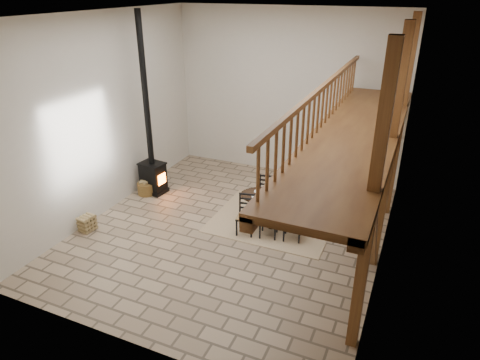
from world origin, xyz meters
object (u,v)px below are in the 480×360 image
at_px(dining_table, 273,209).
at_px(log_basket, 147,188).
at_px(wood_stove, 151,156).
at_px(log_stack, 87,223).

bearing_deg(dining_table, log_basket, 167.90).
bearing_deg(wood_stove, log_basket, -114.43).
distance_m(dining_table, log_basket, 3.90).
distance_m(wood_stove, log_stack, 2.65).
relative_size(wood_stove, log_basket, 9.47).
bearing_deg(wood_stove, dining_table, 3.24).
xyz_separation_m(wood_stove, log_stack, (-0.28, -2.47, -0.91)).
distance_m(log_basket, log_stack, 2.29).
relative_size(dining_table, wood_stove, 0.42).
height_order(dining_table, log_basket, dining_table).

